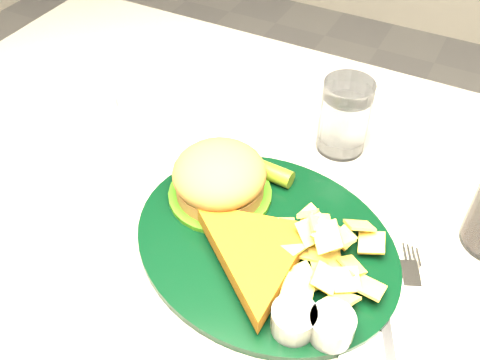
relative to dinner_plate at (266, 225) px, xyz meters
The scene contains 4 objects.
dinner_plate is the anchor object (origin of this frame).
water_glass 0.21m from the dinner_plate, 85.54° to the left, with size 0.07×0.07×0.11m, color silver.
fork_napkin 0.16m from the dinner_plate, 11.61° to the right, with size 0.12×0.15×0.01m, color silver, non-canonical shape.
ramekin 0.34m from the dinner_plate, 153.23° to the left, with size 0.04×0.04×0.03m, color silver.
Camera 1 is at (0.18, -0.40, 1.24)m, focal length 40.00 mm.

